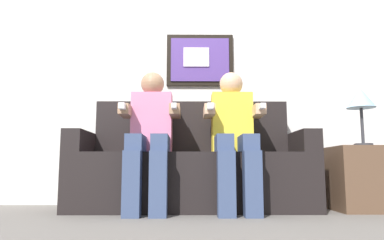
% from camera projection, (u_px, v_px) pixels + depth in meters
% --- Properties ---
extents(ground_plane, '(5.61, 5.61, 0.00)m').
position_uv_depth(ground_plane, '(192.00, 215.00, 2.58)').
color(ground_plane, '#66605B').
extents(back_wall_assembly, '(4.31, 0.10, 2.60)m').
position_uv_depth(back_wall_assembly, '(192.00, 66.00, 3.51)').
color(back_wall_assembly, silver).
rests_on(back_wall_assembly, ground_plane).
extents(couch, '(1.91, 0.58, 0.90)m').
position_uv_depth(couch, '(192.00, 170.00, 2.95)').
color(couch, black).
rests_on(couch, ground_plane).
extents(person_on_left, '(0.46, 0.56, 1.11)m').
position_uv_depth(person_on_left, '(150.00, 132.00, 2.82)').
color(person_on_left, pink).
rests_on(person_on_left, ground_plane).
extents(person_on_right, '(0.46, 0.56, 1.11)m').
position_uv_depth(person_on_right, '(234.00, 132.00, 2.82)').
color(person_on_right, yellow).
rests_on(person_on_right, ground_plane).
extents(side_table_right, '(0.40, 0.40, 0.50)m').
position_uv_depth(side_table_right, '(360.00, 179.00, 2.85)').
color(side_table_right, brown).
rests_on(side_table_right, ground_plane).
extents(table_lamp, '(0.22, 0.22, 0.46)m').
position_uv_depth(table_lamp, '(361.00, 101.00, 2.88)').
color(table_lamp, '#333338').
rests_on(table_lamp, side_table_right).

